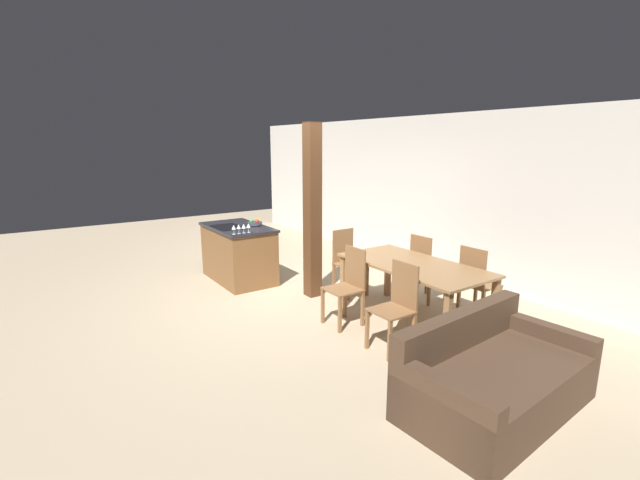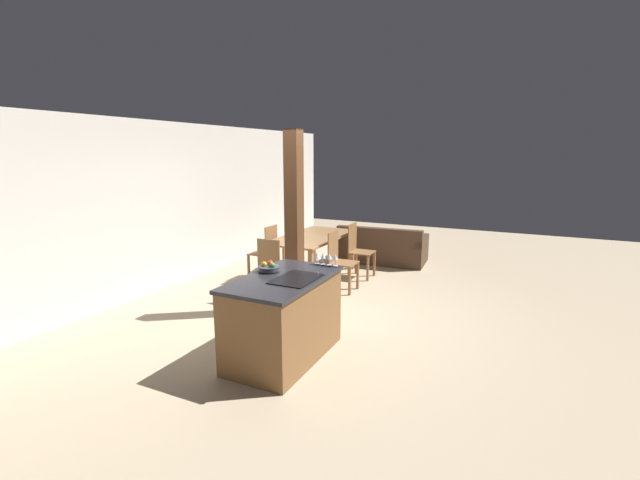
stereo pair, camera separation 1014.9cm
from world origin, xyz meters
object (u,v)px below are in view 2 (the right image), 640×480
(wine_glass_end, at_px, (317,255))
(dining_chair_near_left, at_px, (339,260))
(dining_chair_far_left, at_px, (266,251))
(dining_chair_near_right, at_px, (358,249))
(couch, at_px, (383,249))
(wine_glass_middle, at_px, (329,257))
(dining_chair_far_right, at_px, (290,242))
(dining_table, at_px, (312,241))
(kitchen_island, at_px, (284,317))
(fruit_bowl, at_px, (269,267))
(wine_glass_near, at_px, (335,258))
(dining_chair_head_end, at_px, (273,268))
(wine_glass_far, at_px, (323,256))
(timber_post, at_px, (294,223))

(wine_glass_end, height_order, dining_chair_near_left, wine_glass_end)
(wine_glass_end, distance_m, dining_chair_far_left, 2.65)
(dining_chair_near_right, relative_size, couch, 0.55)
(wine_glass_middle, xyz_separation_m, dining_chair_far_right, (2.64, 2.04, -0.51))
(wine_glass_end, relative_size, dining_chair_near_left, 0.14)
(wine_glass_middle, relative_size, dining_table, 0.07)
(wine_glass_middle, bearing_deg, kitchen_island, 158.11)
(fruit_bowl, distance_m, wine_glass_near, 0.77)
(kitchen_island, bearing_deg, dining_chair_far_right, 28.63)
(dining_chair_near_left, xyz_separation_m, dining_chair_far_left, (0.00, 1.40, 0.00))
(wine_glass_end, xyz_separation_m, dining_chair_head_end, (0.90, 1.18, -0.51))
(kitchen_island, relative_size, dining_chair_near_right, 1.45)
(wine_glass_far, distance_m, timber_post, 1.06)
(dining_chair_far_left, bearing_deg, dining_chair_far_right, -180.00)
(wine_glass_end, distance_m, dining_chair_near_left, 1.92)
(wine_glass_near, distance_m, dining_chair_near_right, 2.78)
(wine_glass_middle, relative_size, dining_chair_far_left, 0.14)
(fruit_bowl, height_order, wine_glass_far, wine_glass_far)
(kitchen_island, distance_m, dining_table, 3.05)
(wine_glass_far, height_order, wine_glass_end, same)
(timber_post, bearing_deg, dining_chair_far_left, 47.24)
(dining_chair_far_right, distance_m, timber_post, 2.41)
(dining_chair_near_right, relative_size, dining_chair_head_end, 1.00)
(dining_table, bearing_deg, dining_chair_near_left, -121.17)
(wine_glass_near, bearing_deg, dining_chair_far_right, 38.69)
(wine_glass_near, distance_m, timber_post, 1.18)
(fruit_bowl, xyz_separation_m, dining_table, (2.72, 0.83, -0.29))
(fruit_bowl, distance_m, dining_chair_near_right, 3.18)
(wine_glass_middle, bearing_deg, dining_chair_head_end, 56.13)
(dining_chair_near_right, xyz_separation_m, dining_chair_far_left, (-0.85, 1.40, 0.00))
(wine_glass_far, bearing_deg, wine_glass_middle, -90.00)
(wine_glass_middle, distance_m, timber_post, 1.12)
(dining_table, height_order, couch, dining_table)
(wine_glass_near, distance_m, dining_chair_far_left, 2.82)
(dining_chair_far_right, bearing_deg, wine_glass_middle, 37.64)
(wine_glass_near, height_order, dining_table, wine_glass_near)
(dining_chair_near_left, height_order, couch, dining_chair_near_left)
(wine_glass_far, relative_size, dining_chair_head_end, 0.14)
(fruit_bowl, xyz_separation_m, wine_glass_middle, (0.50, -0.51, 0.06))
(dining_table, bearing_deg, wine_glass_end, -152.01)
(dining_chair_head_end, height_order, timber_post, timber_post)
(dining_chair_head_end, bearing_deg, timber_post, 157.17)
(wine_glass_end, height_order, couch, wine_glass_end)
(dining_table, distance_m, dining_chair_head_end, 1.33)
(wine_glass_near, distance_m, dining_chair_head_end, 1.75)
(fruit_bowl, bearing_deg, couch, 0.72)
(dining_chair_far_left, relative_size, couch, 0.55)
(dining_chair_far_right, bearing_deg, dining_table, 58.83)
(wine_glass_end, bearing_deg, couch, 5.96)
(dining_chair_near_right, distance_m, dining_chair_head_end, 1.88)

